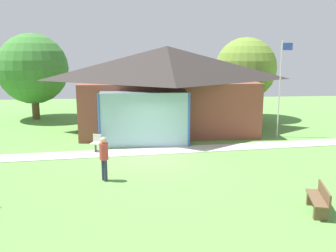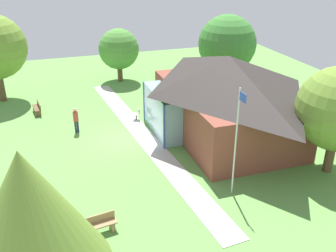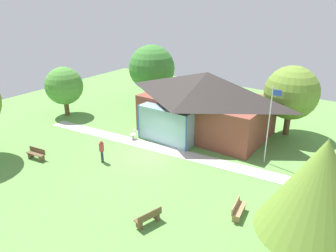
% 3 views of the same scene
% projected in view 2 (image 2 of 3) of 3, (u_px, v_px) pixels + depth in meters
% --- Properties ---
extents(ground_plane, '(44.00, 44.00, 0.00)m').
position_uv_depth(ground_plane, '(124.00, 139.00, 24.48)').
color(ground_plane, '#609947').
extents(pavilion, '(11.15, 8.12, 5.19)m').
position_uv_depth(pavilion, '(224.00, 95.00, 24.12)').
color(pavilion, brown).
rests_on(pavilion, ground_plane).
extents(footpath, '(21.82, 3.35, 0.03)m').
position_uv_depth(footpath, '(144.00, 136.00, 24.84)').
color(footpath, '#BCB7B2').
rests_on(footpath, ground_plane).
extents(flagpole, '(0.64, 0.08, 5.50)m').
position_uv_depth(flagpole, '(236.00, 138.00, 17.86)').
color(flagpole, silver).
rests_on(flagpole, ground_plane).
extents(bench_front_right, '(0.82, 1.56, 0.84)m').
position_uv_depth(bench_front_right, '(18.00, 194.00, 18.34)').
color(bench_front_right, brown).
rests_on(bench_front_right, ground_plane).
extents(bench_front_left, '(1.54, 0.63, 0.84)m').
position_uv_depth(bench_front_left, '(37.00, 108.00, 28.19)').
color(bench_front_left, brown).
rests_on(bench_front_left, ground_plane).
extents(bench_lawn_far_right, '(0.66, 1.55, 0.84)m').
position_uv_depth(bench_lawn_far_right, '(99.00, 225.00, 16.27)').
color(bench_lawn_far_right, '#9E7A51').
rests_on(bench_lawn_far_right, ground_plane).
extents(patio_chair_west, '(0.57, 0.57, 0.86)m').
position_uv_depth(patio_chair_west, '(137.00, 115.00, 27.09)').
color(patio_chair_west, beige).
rests_on(patio_chair_west, ground_plane).
extents(visitor_strolling_lawn, '(0.34, 0.34, 1.74)m').
position_uv_depth(visitor_strolling_lawn, '(76.00, 118.00, 24.99)').
color(visitor_strolling_lawn, '#2D3347').
rests_on(visitor_strolling_lawn, ground_plane).
extents(tree_behind_pavilion_left, '(4.98, 4.98, 6.12)m').
position_uv_depth(tree_behind_pavilion_left, '(227.00, 44.00, 32.94)').
color(tree_behind_pavilion_left, brown).
rests_on(tree_behind_pavilion_left, ground_plane).
extents(tree_far_east, '(4.43, 4.43, 6.37)m').
position_uv_depth(tree_far_east, '(29.00, 215.00, 10.61)').
color(tree_far_east, brown).
rests_on(tree_far_east, ground_plane).
extents(tree_west_hedge, '(3.58, 3.58, 4.75)m').
position_uv_depth(tree_west_hedge, '(119.00, 49.00, 34.14)').
color(tree_west_hedge, brown).
rests_on(tree_west_hedge, ground_plane).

